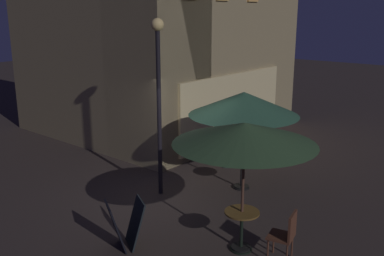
% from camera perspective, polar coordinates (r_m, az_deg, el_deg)
% --- Properties ---
extents(ground_plane, '(60.00, 60.00, 0.00)m').
position_cam_1_polar(ground_plane, '(10.25, -4.09, -8.87)').
color(ground_plane, '#382E2A').
extents(cafe_building, '(7.30, 7.37, 7.30)m').
position_cam_1_polar(cafe_building, '(14.24, -4.54, 12.94)').
color(cafe_building, '#94815C').
rests_on(cafe_building, ground).
extents(street_lamp_near_corner, '(0.28, 0.28, 4.02)m').
position_cam_1_polar(street_lamp_near_corner, '(9.67, -4.40, 5.94)').
color(street_lamp_near_corner, black).
rests_on(street_lamp_near_corner, ground).
extents(menu_sandwich_board, '(0.82, 0.79, 0.87)m').
position_cam_1_polar(menu_sandwich_board, '(8.07, -8.73, -12.39)').
color(menu_sandwich_board, black).
rests_on(menu_sandwich_board, ground).
extents(cafe_table_0, '(0.62, 0.62, 0.75)m').
position_cam_1_polar(cafe_table_0, '(7.93, 6.52, -12.42)').
color(cafe_table_0, black).
rests_on(cafe_table_0, ground).
extents(cafe_table_1, '(0.63, 0.63, 0.76)m').
position_cam_1_polar(cafe_table_1, '(10.55, 6.54, -5.26)').
color(cafe_table_1, black).
rests_on(cafe_table_1, ground).
extents(patio_umbrella_0, '(2.46, 2.46, 2.36)m').
position_cam_1_polar(patio_umbrella_0, '(7.32, 6.91, -0.77)').
color(patio_umbrella_0, black).
rests_on(patio_umbrella_0, ground).
extents(patio_umbrella_1, '(2.57, 2.57, 2.37)m').
position_cam_1_polar(patio_umbrella_1, '(10.11, 6.81, 3.17)').
color(patio_umbrella_1, black).
rests_on(patio_umbrella_1, ground).
extents(cafe_chair_0, '(0.49, 0.49, 0.90)m').
position_cam_1_polar(cafe_chair_0, '(7.71, 12.27, -13.25)').
color(cafe_chair_0, '#562F20').
rests_on(cafe_chair_0, ground).
extents(patron_standing_0, '(0.31, 0.31, 1.85)m').
position_cam_1_polar(patron_standing_0, '(11.81, 4.55, -0.74)').
color(patron_standing_0, '#323F3B').
rests_on(patron_standing_0, ground).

